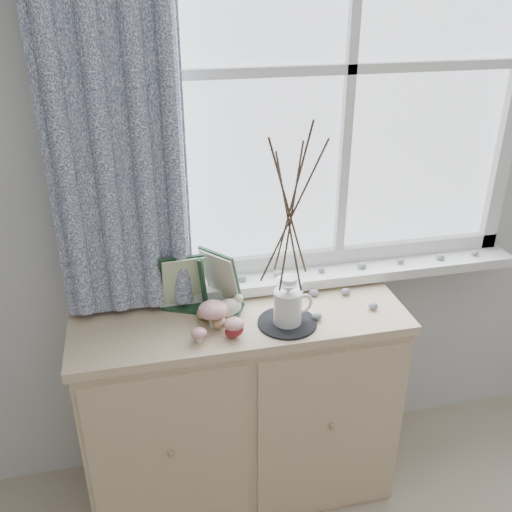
# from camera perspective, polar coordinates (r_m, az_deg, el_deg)

# --- Properties ---
(sideboard) EXTENTS (1.20, 0.45, 0.85)m
(sideboard) POSITION_cam_1_polar(r_m,az_deg,el_deg) (2.31, -1.51, -14.75)
(sideboard) COLOR beige
(sideboard) RESTS_ON ground
(botanical_book) EXTENTS (0.35, 0.25, 0.23)m
(botanical_book) POSITION_cam_1_polar(r_m,az_deg,el_deg) (2.02, -5.27, -2.87)
(botanical_book) COLOR #1C3C26
(botanical_book) RESTS_ON sideboard
(toadstool_cluster) EXTENTS (0.18, 0.16, 0.10)m
(toadstool_cluster) POSITION_cam_1_polar(r_m,az_deg,el_deg) (1.95, -4.01, -6.03)
(toadstool_cluster) COLOR beige
(toadstool_cluster) RESTS_ON sideboard
(wooden_eggs) EXTENTS (0.13, 0.17, 0.07)m
(wooden_eggs) POSITION_cam_1_polar(r_m,az_deg,el_deg) (1.97, -3.71, -6.61)
(wooden_eggs) COLOR tan
(wooden_eggs) RESTS_ON sideboard
(songbird_figurine) EXTENTS (0.16, 0.11, 0.07)m
(songbird_figurine) POSITION_cam_1_polar(r_m,az_deg,el_deg) (2.03, -2.82, -5.11)
(songbird_figurine) COLOR silver
(songbird_figurine) RESTS_ON sideboard
(crocheted_doily) EXTENTS (0.21, 0.21, 0.01)m
(crocheted_doily) POSITION_cam_1_polar(r_m,az_deg,el_deg) (2.01, 3.14, -6.67)
(crocheted_doily) COLOR black
(crocheted_doily) RESTS_ON sideboard
(twig_pitcher) EXTENTS (0.32, 0.32, 0.75)m
(twig_pitcher) POSITION_cam_1_polar(r_m,az_deg,el_deg) (1.81, 3.47, 4.64)
(twig_pitcher) COLOR white
(twig_pitcher) RESTS_ON crocheted_doily
(sideboard_pebbles) EXTENTS (0.34, 0.23, 0.03)m
(sideboard_pebbles) POSITION_cam_1_polar(r_m,az_deg,el_deg) (2.14, 6.99, -4.33)
(sideboard_pebbles) COLOR gray
(sideboard_pebbles) RESTS_ON sideboard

